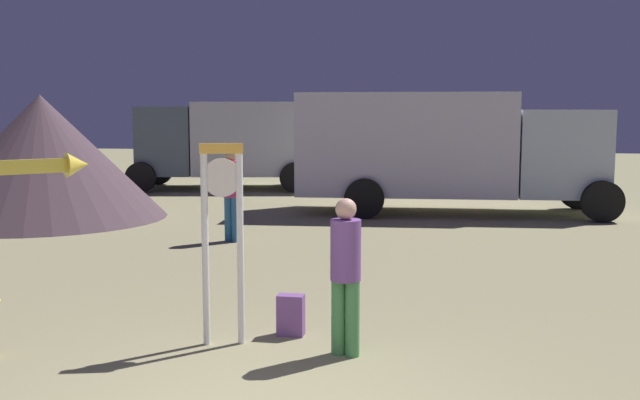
{
  "coord_description": "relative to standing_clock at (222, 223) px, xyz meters",
  "views": [
    {
      "loc": [
        1.33,
        -4.75,
        2.35
      ],
      "look_at": [
        -0.36,
        4.66,
        1.2
      ],
      "focal_mm": 40.71,
      "sensor_mm": 36.0,
      "label": 1
    }
  ],
  "objects": [
    {
      "name": "dome_tent",
      "position": [
        -6.69,
        7.83,
        0.12
      ],
      "size": [
        5.39,
        5.39,
        2.76
      ],
      "color": "#4A373F",
      "rests_on": "ground_plane"
    },
    {
      "name": "backpack",
      "position": [
        0.61,
        0.4,
        -1.04
      ],
      "size": [
        0.28,
        0.2,
        0.44
      ],
      "color": "#77498C",
      "rests_on": "ground_plane"
    },
    {
      "name": "person_near_clock",
      "position": [
        1.27,
        -0.13,
        -0.39
      ],
      "size": [
        0.3,
        0.3,
        1.54
      ],
      "color": "#498F4F",
      "rests_on": "ground_plane"
    },
    {
      "name": "box_truck_far",
      "position": [
        -4.11,
        14.93,
        0.27
      ],
      "size": [
        6.8,
        3.67,
        2.68
      ],
      "color": "silver",
      "rests_on": "ground_plane"
    },
    {
      "name": "arrow_sign",
      "position": [
        -1.81,
        -0.58,
        0.2
      ],
      "size": [
        0.85,
        0.88,
        2.23
      ],
      "color": "brown",
      "rests_on": "ground_plane"
    },
    {
      "name": "box_truck_near",
      "position": [
        2.04,
        10.31,
        0.3
      ],
      "size": [
        7.32,
        2.86,
        2.81
      ],
      "color": "silver",
      "rests_on": "ground_plane"
    },
    {
      "name": "standing_clock",
      "position": [
        0.0,
        0.0,
        0.0
      ],
      "size": [
        0.44,
        0.2,
        2.05
      ],
      "color": "white",
      "rests_on": "ground_plane"
    },
    {
      "name": "person_distant",
      "position": [
        -1.68,
        5.74,
        -0.3
      ],
      "size": [
        0.33,
        0.33,
        1.71
      ],
      "color": "teal",
      "rests_on": "ground_plane"
    }
  ]
}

